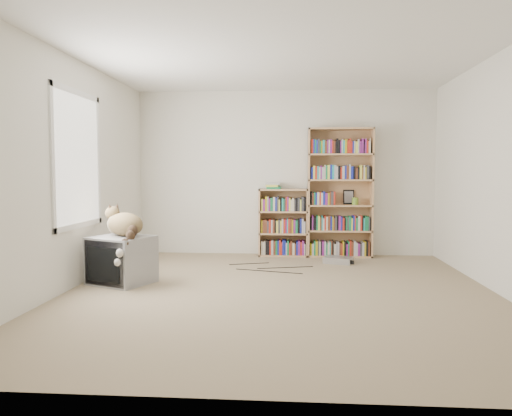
# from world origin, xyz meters

# --- Properties ---
(floor) EXTENTS (4.50, 5.00, 0.01)m
(floor) POSITION_xyz_m (0.00, 0.00, 0.00)
(floor) COLOR tan
(floor) RESTS_ON ground
(wall_back) EXTENTS (4.50, 0.02, 2.50)m
(wall_back) POSITION_xyz_m (0.00, 2.50, 1.25)
(wall_back) COLOR silver
(wall_back) RESTS_ON floor
(wall_front) EXTENTS (4.50, 0.02, 2.50)m
(wall_front) POSITION_xyz_m (0.00, -2.50, 1.25)
(wall_front) COLOR silver
(wall_front) RESTS_ON floor
(wall_left) EXTENTS (0.02, 5.00, 2.50)m
(wall_left) POSITION_xyz_m (-2.25, 0.00, 1.25)
(wall_left) COLOR silver
(wall_left) RESTS_ON floor
(wall_right) EXTENTS (0.02, 5.00, 2.50)m
(wall_right) POSITION_xyz_m (2.25, 0.00, 1.25)
(wall_right) COLOR silver
(wall_right) RESTS_ON floor
(ceiling) EXTENTS (4.50, 5.00, 0.02)m
(ceiling) POSITION_xyz_m (0.00, 0.00, 2.50)
(ceiling) COLOR white
(ceiling) RESTS_ON wall_back
(window) EXTENTS (0.02, 1.22, 1.52)m
(window) POSITION_xyz_m (-2.24, 0.20, 1.40)
(window) COLOR white
(window) RESTS_ON wall_left
(crt_tv) EXTENTS (0.78, 0.75, 0.53)m
(crt_tv) POSITION_xyz_m (-1.80, 0.31, 0.27)
(crt_tv) COLOR gray
(crt_tv) RESTS_ON floor
(cat) EXTENTS (0.61, 0.79, 0.59)m
(cat) POSITION_xyz_m (-1.76, 0.31, 0.63)
(cat) COLOR #3C2C18
(cat) RESTS_ON crt_tv
(bookcase_tall) EXTENTS (0.96, 0.30, 1.91)m
(bookcase_tall) POSITION_xyz_m (0.83, 2.36, 0.90)
(bookcase_tall) COLOR tan
(bookcase_tall) RESTS_ON floor
(bookcase_short) EXTENTS (0.74, 0.30, 1.01)m
(bookcase_short) POSITION_xyz_m (-0.02, 2.36, 0.47)
(bookcase_short) COLOR tan
(bookcase_short) RESTS_ON floor
(book_stack) EXTENTS (0.22, 0.29, 0.09)m
(book_stack) POSITION_xyz_m (-0.18, 2.35, 1.06)
(book_stack) COLOR red
(book_stack) RESTS_ON bookcase_short
(green_mug) EXTENTS (0.10, 0.10, 0.11)m
(green_mug) POSITION_xyz_m (1.05, 2.34, 0.83)
(green_mug) COLOR olive
(green_mug) RESTS_ON bookcase_tall
(framed_print) EXTENTS (0.16, 0.05, 0.22)m
(framed_print) POSITION_xyz_m (0.97, 2.44, 0.89)
(framed_print) COLOR black
(framed_print) RESTS_ON bookcase_tall
(dvd_player) EXTENTS (0.44, 0.38, 0.09)m
(dvd_player) POSITION_xyz_m (0.76, 1.77, 0.04)
(dvd_player) COLOR #ABACB0
(dvd_player) RESTS_ON floor
(wall_outlet) EXTENTS (0.01, 0.08, 0.13)m
(wall_outlet) POSITION_xyz_m (-2.24, 0.65, 0.32)
(wall_outlet) COLOR silver
(wall_outlet) RESTS_ON wall_left
(floor_cables) EXTENTS (1.20, 0.70, 0.01)m
(floor_cables) POSITION_xyz_m (0.02, 1.37, 0.00)
(floor_cables) COLOR black
(floor_cables) RESTS_ON floor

